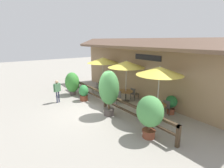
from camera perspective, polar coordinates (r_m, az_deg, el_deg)
ground_plane at (r=10.55m, az=-7.04°, el=-8.85°), size 60.00×60.00×0.00m
building_facade at (r=12.35m, az=9.62°, el=4.94°), size 14.28×1.49×4.23m
patio_railing at (r=10.80m, az=-2.25°, el=-4.24°), size 10.40×0.14×0.95m
patio_umbrella_near at (r=13.79m, az=-2.99°, el=7.75°), size 2.44×2.44×2.82m
dining_table_near at (r=14.15m, az=-2.89°, el=-0.22°), size 0.97×0.97×0.74m
chair_near_streetside at (r=13.83m, az=-5.25°, el=-1.14°), size 0.51×0.51×0.84m
chair_near_wallside at (r=14.51m, az=-0.52°, el=-0.34°), size 0.46×0.46×0.84m
patio_umbrella_middle at (r=11.54m, az=4.72°, el=6.46°), size 2.44×2.44×2.82m
dining_table_middle at (r=11.97m, az=4.53°, el=-2.94°), size 0.97×0.97×0.74m
chair_middle_streetside at (r=11.62m, az=1.80°, el=-4.09°), size 0.46×0.46×0.84m
chair_middle_wallside at (r=12.39m, az=7.19°, el=-3.01°), size 0.46×0.46×0.84m
patio_umbrella_far at (r=9.34m, az=15.29°, el=4.17°), size 2.44×2.44×2.82m
dining_table_far at (r=9.86m, az=14.54°, el=-7.19°), size 0.97×0.97×0.74m
chair_far_streetside at (r=9.37m, az=11.48°, el=-9.00°), size 0.48×0.48×0.84m
chair_far_wallside at (r=10.43m, az=17.57°, el=-6.95°), size 0.51×0.51×0.84m
potted_plant_broad_leaf at (r=9.49m, az=-1.04°, el=-1.70°), size 1.20×1.08×2.54m
potted_plant_corner_fern at (r=13.59m, az=-12.87°, el=0.42°), size 1.17×1.05×1.75m
potted_plant_tall_tropical at (r=7.59m, az=12.26°, el=-9.18°), size 1.19×1.07×1.88m
potted_plant_small_flowering at (r=12.22m, az=-9.23°, el=-2.71°), size 0.71×0.64×1.12m
potted_plant_entrance_palm at (r=10.45m, az=18.81°, el=-5.98°), size 0.66×0.59×1.09m
pedestrian at (r=12.14m, az=-17.47°, el=-1.37°), size 0.29×0.53×1.54m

